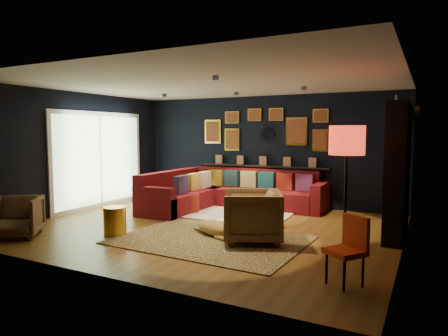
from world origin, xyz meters
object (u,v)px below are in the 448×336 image
at_px(pouf, 186,203).
at_px(armchair_right, 252,213).
at_px(coffee_table, 259,207).
at_px(orange_chair, 349,245).
at_px(armchair_left, 16,215).
at_px(dog, 215,225).
at_px(sectional, 224,194).
at_px(floor_lamp, 347,145).
at_px(gold_stool, 115,221).

bearing_deg(pouf, armchair_right, -33.78).
distance_m(coffee_table, pouf, 1.99).
relative_size(armchair_right, orange_chair, 1.15).
relative_size(armchair_left, dog, 0.67).
height_order(sectional, armchair_right, armchair_right).
height_order(sectional, armchair_left, sectional).
bearing_deg(armchair_right, sectional, -168.94).
bearing_deg(floor_lamp, sectional, 144.79).
bearing_deg(pouf, dog, -43.91).
xyz_separation_m(coffee_table, orange_chair, (1.95, -2.06, 0.08)).
distance_m(sectional, pouf, 0.99).
distance_m(coffee_table, armchair_right, 0.96).
xyz_separation_m(coffee_table, floor_lamp, (1.67, -0.80, 1.16)).
height_order(armchair_left, floor_lamp, floor_lamp).
xyz_separation_m(orange_chair, floor_lamp, (-0.29, 1.26, 1.09)).
bearing_deg(orange_chair, sectional, 170.11).
height_order(armchair_right, floor_lamp, floor_lamp).
bearing_deg(gold_stool, floor_lamp, 12.14).
height_order(pouf, floor_lamp, floor_lamp).
height_order(coffee_table, gold_stool, same).
distance_m(coffee_table, armchair_left, 4.12).
xyz_separation_m(armchair_left, dog, (2.89, 1.55, -0.18)).
relative_size(sectional, dog, 3.12).
distance_m(pouf, dog, 2.07).
bearing_deg(armchair_left, armchair_right, -13.93).
distance_m(pouf, floor_lamp, 4.04).
xyz_separation_m(pouf, armchair_left, (-1.39, -2.99, 0.15)).
bearing_deg(floor_lamp, coffee_table, 154.24).
bearing_deg(dog, orange_chair, -3.52).
bearing_deg(armchair_left, gold_stool, -3.78).
distance_m(orange_chair, dog, 2.65).
distance_m(sectional, gold_stool, 3.03).
xyz_separation_m(armchair_left, floor_lamp, (4.97, 1.66, 1.18)).
relative_size(armchair_right, dog, 0.83).
relative_size(pouf, armchair_right, 0.63).
xyz_separation_m(pouf, gold_stool, (-0.07, -2.12, 0.02)).
relative_size(coffee_table, armchair_left, 1.22).
bearing_deg(dog, floor_lamp, 25.28).
xyz_separation_m(sectional, pouf, (-0.46, -0.86, -0.10)).
height_order(orange_chair, dog, orange_chair).
xyz_separation_m(coffee_table, gold_stool, (-1.98, -1.59, -0.15)).
xyz_separation_m(coffee_table, armchair_right, (0.26, -0.93, 0.07)).
bearing_deg(orange_chair, dog, -170.34).
bearing_deg(pouf, floor_lamp, -20.43).
relative_size(coffee_table, armchair_right, 0.99).
relative_size(armchair_left, orange_chair, 0.93).
relative_size(pouf, gold_stool, 1.20).
bearing_deg(gold_stool, dog, 23.47).
distance_m(armchair_right, orange_chair, 2.04).
height_order(gold_stool, dog, gold_stool).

